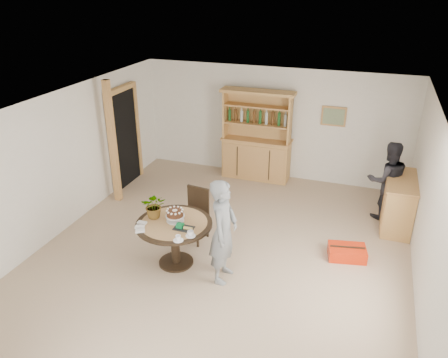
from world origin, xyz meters
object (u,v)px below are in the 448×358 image
teen_boy (223,231)px  adult_person (387,181)px  red_suitcase (347,252)px  dining_chair (196,211)px  sideboard (398,203)px  hutch (257,149)px  dining_table (174,231)px

teen_boy → adult_person: bearing=-39.9°
adult_person → red_suitcase: 1.83m
red_suitcase → dining_chair: bearing=173.6°
sideboard → dining_chair: size_ratio=1.33×
hutch → sideboard: bearing=-22.2°
dining_table → teen_boy: (0.85, -0.10, 0.22)m
hutch → dining_table: hutch is taller
sideboard → dining_chair: 3.72m
dining_table → red_suitcase: bearing=22.2°
teen_boy → hutch: bearing=7.2°
adult_person → red_suitcase: bearing=54.7°
dining_table → adult_person: bearing=40.8°
hutch → teen_boy: (0.53, -3.78, 0.14)m
hutch → dining_table: size_ratio=1.70×
sideboard → red_suitcase: bearing=-118.8°
red_suitcase → hutch: bearing=119.5°
dining_table → teen_boy: size_ratio=0.73×
dining_chair → adult_person: 3.63m
sideboard → adult_person: (-0.24, 0.25, 0.30)m
hutch → teen_boy: 3.82m
dining_table → dining_chair: 0.83m
red_suitcase → sideboard: bearing=49.6°
hutch → red_suitcase: 3.52m
dining_table → dining_chair: bearing=89.3°
hutch → dining_chair: size_ratio=2.16×
hutch → dining_chair: bearing=-96.2°
adult_person → red_suitcase: size_ratio=2.30×
sideboard → hutch: bearing=157.8°
hutch → adult_person: 2.97m
hutch → sideboard: 3.29m
dining_chair → red_suitcase: dining_chair is taller
sideboard → red_suitcase: (-0.76, -1.38, -0.37)m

